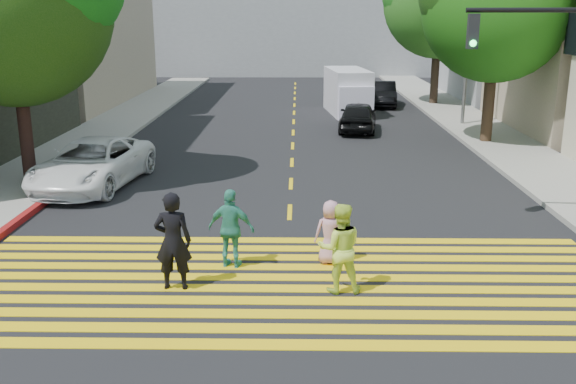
{
  "coord_description": "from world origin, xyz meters",
  "views": [
    {
      "loc": [
        0.21,
        -10.5,
        5.16
      ],
      "look_at": [
        0.0,
        3.0,
        1.4
      ],
      "focal_mm": 40.0,
      "sensor_mm": 36.0,
      "label": 1
    }
  ],
  "objects_px": {
    "pedestrian_child": "(330,232)",
    "dark_car_near": "(358,116)",
    "white_sedan": "(93,164)",
    "white_van": "(348,93)",
    "pedestrian_woman": "(340,248)",
    "pedestrian_man": "(173,241)",
    "dark_car_parked": "(383,94)",
    "pedestrian_extra": "(231,229)",
    "silver_car": "(351,92)"
  },
  "relations": [
    {
      "from": "pedestrian_child",
      "to": "dark_car_near",
      "type": "height_order",
      "value": "pedestrian_child"
    },
    {
      "from": "pedestrian_man",
      "to": "pedestrian_extra",
      "type": "bearing_deg",
      "value": -132.66
    },
    {
      "from": "pedestrian_child",
      "to": "dark_car_parked",
      "type": "relative_size",
      "value": 0.33
    },
    {
      "from": "pedestrian_woman",
      "to": "silver_car",
      "type": "xyz_separation_m",
      "value": [
        2.4,
        27.42,
        -0.25
      ]
    },
    {
      "from": "dark_car_near",
      "to": "silver_car",
      "type": "relative_size",
      "value": 0.93
    },
    {
      "from": "pedestrian_child",
      "to": "white_van",
      "type": "xyz_separation_m",
      "value": [
        1.97,
        21.35,
        0.41
      ]
    },
    {
      "from": "pedestrian_man",
      "to": "dark_car_parked",
      "type": "relative_size",
      "value": 0.46
    },
    {
      "from": "pedestrian_woman",
      "to": "white_sedan",
      "type": "bearing_deg",
      "value": -49.69
    },
    {
      "from": "pedestrian_child",
      "to": "white_sedan",
      "type": "relative_size",
      "value": 0.27
    },
    {
      "from": "silver_car",
      "to": "white_van",
      "type": "bearing_deg",
      "value": 76.59
    },
    {
      "from": "pedestrian_man",
      "to": "pedestrian_woman",
      "type": "distance_m",
      "value": 3.19
    },
    {
      "from": "dark_car_near",
      "to": "pedestrian_extra",
      "type": "bearing_deg",
      "value": 83.27
    },
    {
      "from": "pedestrian_woman",
      "to": "white_van",
      "type": "height_order",
      "value": "white_van"
    },
    {
      "from": "dark_car_near",
      "to": "pedestrian_child",
      "type": "bearing_deg",
      "value": 90.22
    },
    {
      "from": "pedestrian_woman",
      "to": "pedestrian_extra",
      "type": "xyz_separation_m",
      "value": [
        -2.18,
        1.19,
        -0.03
      ]
    },
    {
      "from": "white_sedan",
      "to": "dark_car_near",
      "type": "height_order",
      "value": "white_sedan"
    },
    {
      "from": "pedestrian_woman",
      "to": "white_van",
      "type": "xyz_separation_m",
      "value": [
        1.86,
        22.79,
        0.23
      ]
    },
    {
      "from": "pedestrian_extra",
      "to": "dark_car_parked",
      "type": "relative_size",
      "value": 0.4
    },
    {
      "from": "pedestrian_child",
      "to": "pedestrian_woman",
      "type": "bearing_deg",
      "value": 88.23
    },
    {
      "from": "pedestrian_man",
      "to": "silver_car",
      "type": "bearing_deg",
      "value": -102.48
    },
    {
      "from": "pedestrian_extra",
      "to": "dark_car_parked",
      "type": "height_order",
      "value": "pedestrian_extra"
    },
    {
      "from": "pedestrian_man",
      "to": "pedestrian_woman",
      "type": "bearing_deg",
      "value": 177.82
    },
    {
      "from": "white_van",
      "to": "pedestrian_woman",
      "type": "bearing_deg",
      "value": -100.99
    },
    {
      "from": "pedestrian_extra",
      "to": "pedestrian_child",
      "type": "bearing_deg",
      "value": -159.64
    },
    {
      "from": "pedestrian_child",
      "to": "dark_car_parked",
      "type": "xyz_separation_m",
      "value": [
        4.2,
        24.48,
        0.0
      ]
    },
    {
      "from": "white_sedan",
      "to": "pedestrian_child",
      "type": "bearing_deg",
      "value": -33.87
    },
    {
      "from": "silver_car",
      "to": "pedestrian_extra",
      "type": "bearing_deg",
      "value": 73.26
    },
    {
      "from": "pedestrian_woman",
      "to": "pedestrian_child",
      "type": "relative_size",
      "value": 1.27
    },
    {
      "from": "dark_car_parked",
      "to": "pedestrian_child",
      "type": "bearing_deg",
      "value": -94.79
    },
    {
      "from": "silver_car",
      "to": "white_van",
      "type": "relative_size",
      "value": 0.85
    },
    {
      "from": "pedestrian_woman",
      "to": "white_van",
      "type": "distance_m",
      "value": 22.87
    },
    {
      "from": "pedestrian_man",
      "to": "dark_car_parked",
      "type": "xyz_separation_m",
      "value": [
        7.28,
        25.85,
        -0.28
      ]
    },
    {
      "from": "pedestrian_man",
      "to": "white_van",
      "type": "bearing_deg",
      "value": -103.47
    },
    {
      "from": "pedestrian_woman",
      "to": "white_sedan",
      "type": "distance_m",
      "value": 10.46
    },
    {
      "from": "white_sedan",
      "to": "silver_car",
      "type": "xyz_separation_m",
      "value": [
        9.51,
        19.76,
        -0.1
      ]
    },
    {
      "from": "pedestrian_extra",
      "to": "pedestrian_woman",
      "type": "bearing_deg",
      "value": 164.88
    },
    {
      "from": "dark_car_parked",
      "to": "white_sedan",
      "type": "bearing_deg",
      "value": -116.6
    },
    {
      "from": "pedestrian_man",
      "to": "white_sedan",
      "type": "height_order",
      "value": "pedestrian_man"
    },
    {
      "from": "pedestrian_man",
      "to": "pedestrian_woman",
      "type": "relative_size",
      "value": 1.11
    },
    {
      "from": "pedestrian_man",
      "to": "silver_car",
      "type": "xyz_separation_m",
      "value": [
        5.58,
        27.35,
        -0.35
      ]
    },
    {
      "from": "pedestrian_child",
      "to": "dark_car_near",
      "type": "distance_m",
      "value": 16.17
    },
    {
      "from": "pedestrian_extra",
      "to": "silver_car",
      "type": "bearing_deg",
      "value": -86.43
    },
    {
      "from": "pedestrian_man",
      "to": "pedestrian_child",
      "type": "height_order",
      "value": "pedestrian_man"
    },
    {
      "from": "pedestrian_woman",
      "to": "silver_car",
      "type": "relative_size",
      "value": 0.41
    },
    {
      "from": "dark_car_parked",
      "to": "white_van",
      "type": "bearing_deg",
      "value": -120.54
    },
    {
      "from": "dark_car_near",
      "to": "dark_car_parked",
      "type": "distance_m",
      "value": 8.71
    },
    {
      "from": "white_sedan",
      "to": "pedestrian_man",
      "type": "bearing_deg",
      "value": -54.92
    },
    {
      "from": "white_sedan",
      "to": "white_van",
      "type": "height_order",
      "value": "white_van"
    },
    {
      "from": "dark_car_near",
      "to": "silver_car",
      "type": "bearing_deg",
      "value": -85.39
    },
    {
      "from": "pedestrian_woman",
      "to": "white_van",
      "type": "bearing_deg",
      "value": -97.25
    }
  ]
}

